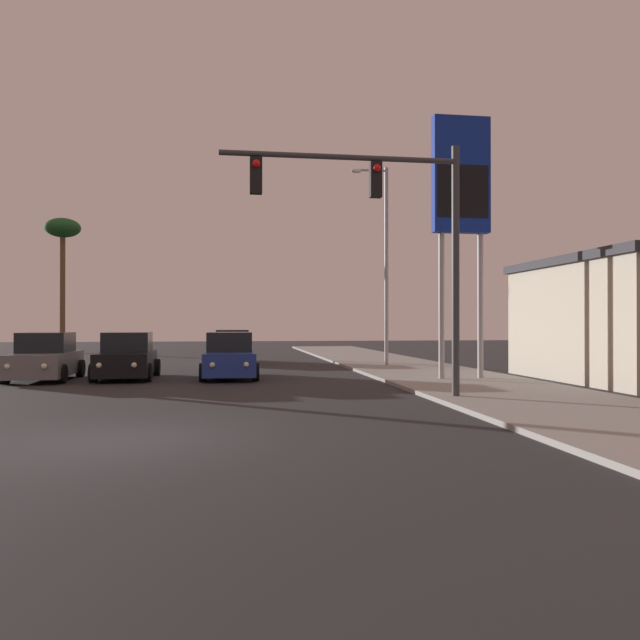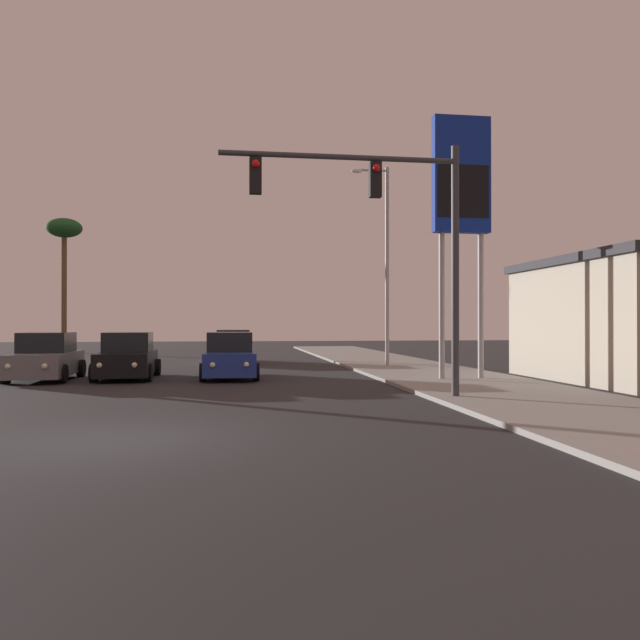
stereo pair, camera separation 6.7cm
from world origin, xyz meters
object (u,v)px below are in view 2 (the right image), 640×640
at_px(car_white, 233,348).
at_px(gas_station_sign, 461,189).
at_px(traffic_light_mast, 391,220).
at_px(car_black, 128,358).
at_px(car_blue, 230,357).
at_px(car_grey, 46,358).
at_px(street_lamp, 384,255).
at_px(palm_tree_far, 64,236).

xyz_separation_m(car_white, gas_station_sign, (7.76, -11.34, 5.86)).
bearing_deg(gas_station_sign, traffic_light_mast, -127.25).
xyz_separation_m(car_black, traffic_light_mast, (7.78, -7.84, 3.90)).
distance_m(car_white, gas_station_sign, 14.93).
distance_m(car_black, car_blue, 3.68).
relative_size(car_grey, traffic_light_mast, 0.67).
bearing_deg(car_white, gas_station_sign, 122.74).
relative_size(car_black, street_lamp, 0.48).
bearing_deg(car_white, palm_tree_far, -50.67).
bearing_deg(street_lamp, palm_tree_far, 136.48).
xyz_separation_m(gas_station_sign, palm_tree_far, (-19.25, 24.57, 1.44)).
bearing_deg(palm_tree_far, gas_station_sign, -51.93).
xyz_separation_m(car_white, street_lamp, (6.83, -4.17, 4.36)).
bearing_deg(gas_station_sign, car_white, 124.38).
relative_size(car_blue, gas_station_sign, 0.48).
bearing_deg(gas_station_sign, car_grey, 169.32).
relative_size(car_grey, palm_tree_far, 0.47).
relative_size(traffic_light_mast, gas_station_sign, 0.72).
xyz_separation_m(car_blue, car_grey, (-6.43, 0.11, 0.00)).
bearing_deg(street_lamp, car_black, -158.05).
distance_m(car_grey, street_lamp, 14.78).
xyz_separation_m(traffic_light_mast, palm_tree_far, (-15.47, 29.53, 3.40)).
relative_size(car_blue, palm_tree_far, 0.46).
height_order(car_grey, traffic_light_mast, traffic_light_mast).
bearing_deg(car_black, street_lamp, -159.94).
distance_m(car_blue, palm_tree_far, 25.79).
bearing_deg(car_black, car_blue, 173.54).
bearing_deg(car_blue, gas_station_sign, 161.92).
distance_m(car_black, street_lamp, 12.26).
bearing_deg(traffic_light_mast, gas_station_sign, 52.75).
relative_size(car_black, traffic_light_mast, 0.67).
height_order(car_grey, gas_station_sign, gas_station_sign).
height_order(car_blue, palm_tree_far, palm_tree_far).
bearing_deg(car_blue, street_lamp, -146.61).
height_order(car_black, gas_station_sign, gas_station_sign).
bearing_deg(car_black, palm_tree_far, -72.36).
relative_size(traffic_light_mast, palm_tree_far, 0.70).
bearing_deg(car_black, car_white, -116.07).
xyz_separation_m(car_blue, traffic_light_mast, (4.11, -7.55, 3.90)).
relative_size(car_blue, street_lamp, 0.48).
xyz_separation_m(car_grey, street_lamp, (13.39, 4.46, 4.36)).
xyz_separation_m(car_grey, palm_tree_far, (-4.93, 21.87, 7.30)).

